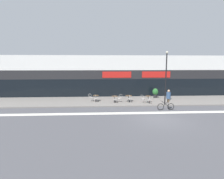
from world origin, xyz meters
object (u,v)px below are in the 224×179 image
cafe_chair_1_near (115,99)px  lamp_post (166,75)px  bistro_table_1 (115,98)px  cafe_chair_0_near (96,98)px  cafe_chair_0_side (91,97)px  planter_pot (155,92)px  cafe_chair_3_near (149,99)px  cafe_chair_3_side (143,98)px  cafe_chair_1_side (120,98)px  bistro_table_3 (148,98)px  cafe_chair_2_near (130,98)px  bistro_table_0 (96,97)px  bistro_table_2 (129,97)px  cyclist_0 (168,98)px

cafe_chair_1_near → lamp_post: size_ratio=0.16×
bistro_table_1 → cafe_chair_0_near: 2.21m
cafe_chair_0_side → planter_pot: bearing=13.6°
bistro_table_1 → lamp_post: bearing=-17.3°
planter_pot → cafe_chair_3_near: bearing=-116.2°
cafe_chair_3_side → planter_pot: size_ratio=0.73×
cafe_chair_0_side → cafe_chair_1_side: 3.52m
bistro_table_3 → cafe_chair_1_near: (-3.85, -0.14, -0.03)m
cafe_chair_0_near → cafe_chair_2_near: same height
bistro_table_3 → cafe_chair_1_side: cafe_chair_1_side is taller
cafe_chair_2_near → cafe_chair_3_side: same height
cafe_chair_0_side → cafe_chair_3_near: (6.68, -1.75, 0.00)m
bistro_table_0 → bistro_table_1: size_ratio=1.02×
cafe_chair_0_near → cafe_chair_0_side: same height
cafe_chair_0_side → cafe_chair_1_side: bearing=-8.6°
bistro_table_0 → cafe_chair_3_side: cafe_chair_3_side is taller
bistro_table_2 → cafe_chair_2_near: bearing=-89.9°
bistro_table_0 → bistro_table_2: 3.93m
cyclist_0 → lamp_post: bearing=-103.2°
cafe_chair_1_side → cyclist_0: 5.61m
cafe_chair_0_side → cyclist_0: size_ratio=0.44×
bistro_table_0 → planter_pot: size_ratio=0.59×
cafe_chair_1_near → cafe_chair_2_near: size_ratio=1.00×
bistro_table_3 → planter_pot: 3.34m
cafe_chair_3_side → cafe_chair_0_near: bearing=179.2°
cafe_chair_0_side → cafe_chair_3_near: 6.90m
bistro_table_1 → bistro_table_2: bistro_table_2 is taller
bistro_table_3 → cafe_chair_2_near: size_ratio=0.86×
cafe_chair_1_near → cafe_chair_3_near: (3.84, -0.48, 0.00)m
cyclist_0 → planter_pot: bearing=-96.7°
lamp_post → cyclist_0: size_ratio=2.83×
bistro_table_0 → bistro_table_3: size_ratio=0.93×
cafe_chair_1_side → lamp_post: size_ratio=0.16×
bistro_table_1 → cyclist_0: cyclist_0 is taller
cafe_chair_0_side → cyclist_0: cyclist_0 is taller
bistro_table_3 → planter_pot: size_ratio=0.63×
cafe_chair_0_side → cafe_chair_1_near: size_ratio=1.00×
cafe_chair_3_side → cyclist_0: cyclist_0 is taller
cafe_chair_0_side → lamp_post: 8.99m
bistro_table_3 → lamp_post: bearing=-37.7°
bistro_table_1 → cyclist_0: 6.11m
cafe_chair_2_near → bistro_table_0: bearing=74.4°
cafe_chair_2_near → cafe_chair_3_near: (2.14, -0.72, 0.00)m
cafe_chair_0_near → cyclist_0: size_ratio=0.44×
bistro_table_3 → cafe_chair_3_side: 0.63m
bistro_table_1 → bistro_table_3: 3.88m
bistro_table_2 → cafe_chair_3_near: 2.53m
bistro_table_2 → lamp_post: 5.00m
bistro_table_3 → planter_pot: bearing=59.3°
bistro_table_1 → cafe_chair_0_near: (-2.21, 0.02, 0.01)m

